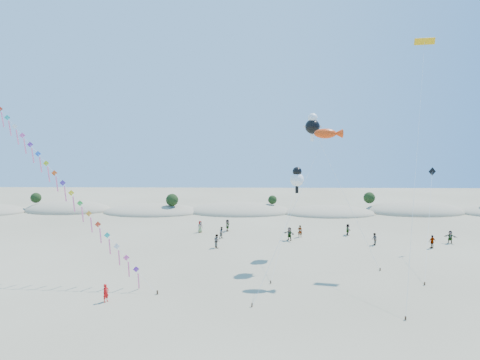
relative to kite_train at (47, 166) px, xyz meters
name	(u,v)px	position (x,y,z in m)	size (l,w,h in m)	color
ground	(228,332)	(18.41, -12.25, -10.86)	(160.00, 160.00, 0.00)	#807558
dune_ridge	(245,211)	(19.47, 32.88, -10.74)	(145.30, 11.49, 5.57)	gray
kite_train	(47,166)	(0.00, 0.00, 0.00)	(22.63, 10.55, 20.87)	#3F2D1E
fish_kite	(328,134)	(27.76, 0.75, 3.14)	(9.05, 9.30, 14.53)	#3F2D1E
cartoon_kite_low	(297,178)	(25.54, 7.07, -1.89)	(4.40, 10.72, 10.26)	#3F2D1E
cartoon_kite_high	(313,125)	(26.89, 4.97, 4.12)	(7.64, 4.81, 16.27)	#3F2D1E
parafoil_kite	(424,47)	(39.00, 6.01, 12.57)	(8.64, 17.14, 24.52)	#3F2D1E
dark_kite	(431,197)	(40.62, 6.21, -3.91)	(6.51, 12.75, 10.04)	#3F2D1E
flyer_foreground	(106,293)	(7.98, -7.20, -10.09)	(0.56, 0.37, 1.53)	red
beachgoers	(303,233)	(27.27, 13.62, -10.02)	(34.28, 10.06, 1.77)	slate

